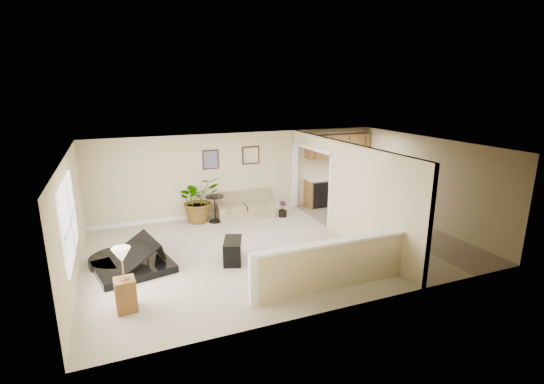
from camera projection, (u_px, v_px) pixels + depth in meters
name	position (u px, v px, depth m)	size (l,w,h in m)	color
floor	(279.00, 246.00, 9.75)	(9.00, 9.00, 0.00)	beige
back_wall	(241.00, 173.00, 12.12)	(9.00, 0.04, 2.50)	beige
front_wall	(349.00, 242.00, 6.75)	(9.00, 0.04, 2.50)	beige
left_wall	(71.00, 221.00, 7.80)	(0.04, 6.00, 2.50)	beige
right_wall	(427.00, 182.00, 11.07)	(0.04, 6.00, 2.50)	beige
ceiling	(280.00, 146.00, 9.11)	(9.00, 6.00, 0.04)	silver
kitchen_vinyl	(384.00, 230.00, 10.90)	(2.70, 6.00, 0.01)	tan
interior_partition	(339.00, 190.00, 10.32)	(0.18, 5.99, 2.50)	beige
pony_half_wall	(330.00, 264.00, 7.59)	(3.42, 0.22, 1.00)	beige
left_window	(69.00, 219.00, 7.30)	(0.05, 2.15, 1.45)	white
wall_art_left	(211.00, 160.00, 11.62)	(0.48, 0.04, 0.58)	#3B2215
wall_mirror	(251.00, 155.00, 12.06)	(0.55, 0.04, 0.55)	#3B2215
kitchen_cabinets	(335.00, 178.00, 13.13)	(2.36, 0.65, 2.33)	brown
piano	(129.00, 242.00, 8.46)	(2.01, 2.03, 1.44)	black
piano_bench	(233.00, 251.00, 8.88)	(0.39, 0.77, 0.51)	black
loveseat	(244.00, 204.00, 12.07)	(1.77, 1.11, 0.96)	tan
accent_table	(215.00, 205.00, 11.42)	(0.54, 0.54, 0.79)	black
palm_plant	(198.00, 200.00, 11.43)	(1.49, 1.39, 1.34)	black
small_plant	(283.00, 210.00, 11.95)	(0.31, 0.31, 0.48)	black
lamp_stand	(125.00, 284.00, 6.86)	(0.37, 0.37, 1.18)	brown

